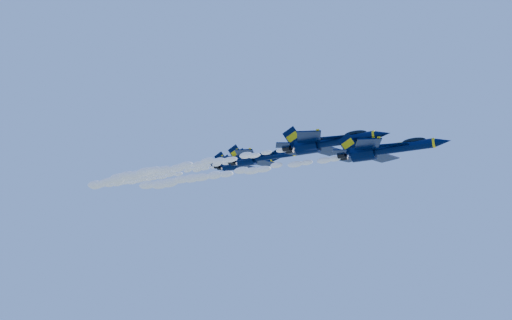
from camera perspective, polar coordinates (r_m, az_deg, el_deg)
The scene contains 8 objects.
jet_lead at distance 71.51m, azimuth 14.54°, elevation 1.20°, with size 15.33×12.57×5.69m.
smoke_trail_jet_lead at distance 80.34m, azimuth -2.85°, elevation -1.48°, with size 36.50×1.71×1.54m, color white.
jet_second at distance 75.95m, azimuth 8.24°, elevation 2.04°, with size 16.53×13.56×6.14m.
smoke_trail_jet_second at distance 87.12m, azimuth -7.60°, elevation -0.62°, with size 36.50×1.84×1.66m, color white.
jet_third at distance 91.39m, azimuth 0.63°, elevation 0.35°, with size 15.38×12.62×5.72m.
smoke_trail_jet_third at distance 104.56m, azimuth -11.56°, elevation -1.65°, with size 36.50×1.71×1.54m, color white.
jet_fourth at distance 102.92m, azimuth -1.41°, elevation -0.31°, with size 15.37×12.61×5.71m.
smoke_trail_jet_fourth at distance 116.58m, azimuth -12.14°, elevation -2.03°, with size 36.50×1.71×1.54m, color white.
Camera 1 is at (34.63, -75.28, 129.16)m, focal length 35.00 mm.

